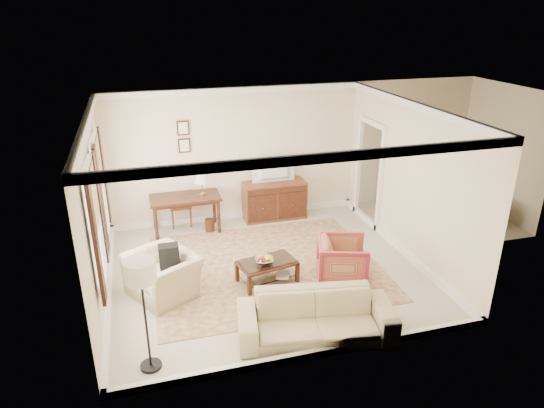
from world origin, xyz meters
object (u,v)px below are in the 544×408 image
tv (275,163)px  club_armchair (163,268)px  sideboard (274,200)px  sofa (316,311)px  striped_armchair (342,258)px  coffee_table (267,266)px  writing_desk (185,201)px

tv → club_armchair: 3.69m
sideboard → tv: (0.00, -0.02, 0.88)m
sofa → striped_armchair: bearing=63.6°
sofa → tv: bearing=91.8°
club_armchair → tv: bearing=104.0°
club_armchair → sideboard: bearing=104.3°
sideboard → coffee_table: sideboard is taller
tv → striped_armchair: tv is taller
sideboard → sofa: bearing=-98.2°
club_armchair → writing_desk: bearing=135.2°
tv → coffee_table: tv is taller
coffee_table → striped_armchair: striped_armchair is taller
sideboard → sofa: size_ratio=0.62×
striped_armchair → club_armchair: 3.03m
sideboard → coffee_table: 2.75m
writing_desk → club_armchair: size_ratio=1.32×
coffee_table → striped_armchair: size_ratio=1.26×
coffee_table → sofa: sofa is taller
sideboard → striped_armchair: size_ratio=1.63×
coffee_table → sofa: 1.66m
striped_armchair → sofa: (-0.99, -1.35, 0.01)m
striped_armchair → club_armchair: size_ratio=0.78×
coffee_table → sofa: size_ratio=0.48×
striped_armchair → sofa: 1.67m
coffee_table → tv: bearing=71.1°
striped_armchair → club_armchair: club_armchair is taller
writing_desk → striped_armchair: (2.36, -2.72, -0.25)m
writing_desk → striped_armchair: 3.61m
sideboard → coffee_table: (-0.88, -2.60, -0.11)m
sideboard → club_armchair: club_armchair is taller
tv → coffee_table: size_ratio=0.85×
coffee_table → sofa: (0.28, -1.63, 0.12)m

